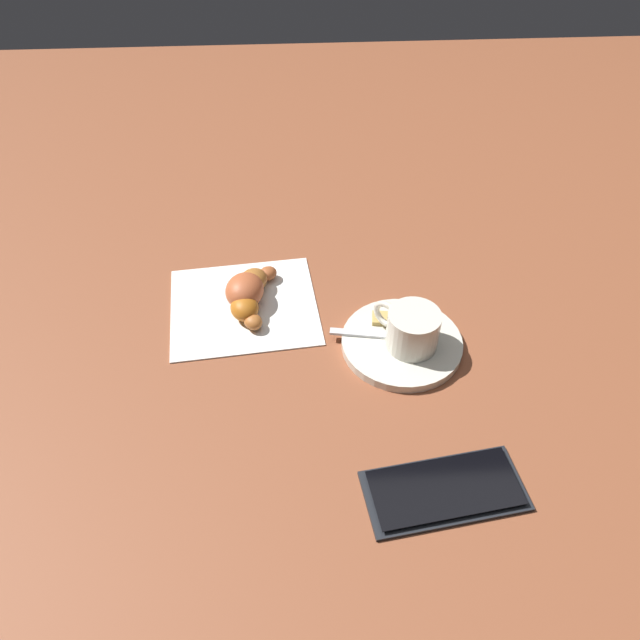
{
  "coord_description": "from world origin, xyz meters",
  "views": [
    {
      "loc": [
        0.03,
        0.52,
        0.53
      ],
      "look_at": [
        -0.0,
        -0.0,
        0.01
      ],
      "focal_mm": 34.38,
      "sensor_mm": 36.0,
      "label": 1
    }
  ],
  "objects_px": {
    "croissant": "(248,292)",
    "cell_phone": "(444,490)",
    "saucer": "(402,343)",
    "napkin": "(244,306)",
    "sugar_packet": "(399,319)",
    "teaspoon": "(402,336)",
    "espresso_cup": "(412,329)"
  },
  "relations": [
    {
      "from": "sugar_packet",
      "to": "napkin",
      "type": "xyz_separation_m",
      "value": [
        0.19,
        -0.05,
        -0.01
      ]
    },
    {
      "from": "saucer",
      "to": "sugar_packet",
      "type": "relative_size",
      "value": 2.22
    },
    {
      "from": "sugar_packet",
      "to": "espresso_cup",
      "type": "bearing_deg",
      "value": 107.64
    },
    {
      "from": "teaspoon",
      "to": "croissant",
      "type": "xyz_separation_m",
      "value": [
        0.18,
        -0.08,
        0.01
      ]
    },
    {
      "from": "sugar_packet",
      "to": "cell_phone",
      "type": "xyz_separation_m",
      "value": [
        -0.01,
        0.22,
        -0.01
      ]
    },
    {
      "from": "teaspoon",
      "to": "sugar_packet",
      "type": "distance_m",
      "value": 0.03
    },
    {
      "from": "sugar_packet",
      "to": "cell_phone",
      "type": "height_order",
      "value": "sugar_packet"
    },
    {
      "from": "saucer",
      "to": "cell_phone",
      "type": "xyz_separation_m",
      "value": [
        -0.01,
        0.19,
        -0.0
      ]
    },
    {
      "from": "espresso_cup",
      "to": "napkin",
      "type": "xyz_separation_m",
      "value": [
        0.19,
        -0.08,
        -0.03
      ]
    },
    {
      "from": "saucer",
      "to": "napkin",
      "type": "relative_size",
      "value": 0.78
    },
    {
      "from": "napkin",
      "to": "croissant",
      "type": "distance_m",
      "value": 0.02
    },
    {
      "from": "sugar_packet",
      "to": "teaspoon",
      "type": "bearing_deg",
      "value": 94.93
    },
    {
      "from": "napkin",
      "to": "croissant",
      "type": "height_order",
      "value": "croissant"
    },
    {
      "from": "croissant",
      "to": "cell_phone",
      "type": "distance_m",
      "value": 0.34
    },
    {
      "from": "saucer",
      "to": "teaspoon",
      "type": "relative_size",
      "value": 1.12
    },
    {
      "from": "saucer",
      "to": "napkin",
      "type": "distance_m",
      "value": 0.2
    },
    {
      "from": "espresso_cup",
      "to": "napkin",
      "type": "height_order",
      "value": "espresso_cup"
    },
    {
      "from": "cell_phone",
      "to": "napkin",
      "type": "bearing_deg",
      "value": -53.6
    },
    {
      "from": "saucer",
      "to": "croissant",
      "type": "height_order",
      "value": "croissant"
    },
    {
      "from": "sugar_packet",
      "to": "napkin",
      "type": "bearing_deg",
      "value": -7.43
    },
    {
      "from": "cell_phone",
      "to": "espresso_cup",
      "type": "bearing_deg",
      "value": -88.75
    },
    {
      "from": "sugar_packet",
      "to": "napkin",
      "type": "height_order",
      "value": "sugar_packet"
    },
    {
      "from": "napkin",
      "to": "cell_phone",
      "type": "xyz_separation_m",
      "value": [
        -0.2,
        0.27,
        0.0
      ]
    },
    {
      "from": "espresso_cup",
      "to": "cell_phone",
      "type": "bearing_deg",
      "value": 91.25
    },
    {
      "from": "croissant",
      "to": "sugar_packet",
      "type": "bearing_deg",
      "value": 163.98
    },
    {
      "from": "saucer",
      "to": "cell_phone",
      "type": "height_order",
      "value": "saucer"
    },
    {
      "from": "croissant",
      "to": "cell_phone",
      "type": "height_order",
      "value": "croissant"
    },
    {
      "from": "teaspoon",
      "to": "sugar_packet",
      "type": "relative_size",
      "value": 1.99
    },
    {
      "from": "espresso_cup",
      "to": "croissant",
      "type": "xyz_separation_m",
      "value": [
        0.19,
        -0.09,
        -0.02
      ]
    },
    {
      "from": "teaspoon",
      "to": "sugar_packet",
      "type": "height_order",
      "value": "teaspoon"
    },
    {
      "from": "sugar_packet",
      "to": "cell_phone",
      "type": "relative_size",
      "value": 0.39
    },
    {
      "from": "napkin",
      "to": "croissant",
      "type": "relative_size",
      "value": 1.46
    }
  ]
}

